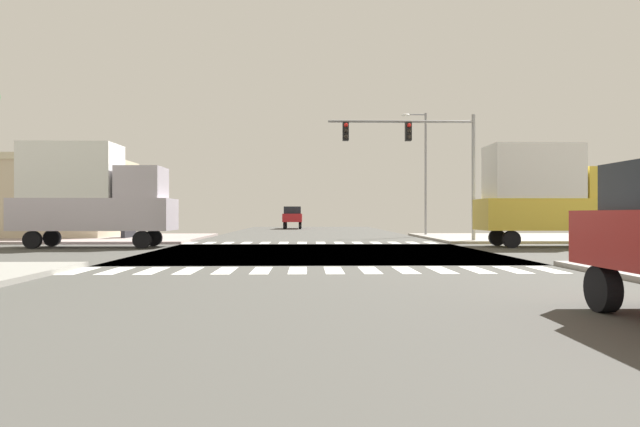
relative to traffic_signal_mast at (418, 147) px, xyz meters
The scene contains 11 objects.
ground 10.46m from the traffic_signal_mast, 127.61° to the right, with size 90.00×90.00×0.05m.
sidewalk_corner_ne 10.27m from the traffic_signal_mast, 32.86° to the left, with size 12.00×12.00×0.14m.
sidewalk_corner_nw 19.82m from the traffic_signal_mast, 165.39° to the left, with size 12.00×12.00×0.14m.
crosswalk_near 16.43m from the traffic_signal_mast, 111.75° to the right, with size 13.50×2.00×0.01m.
crosswalk_far 7.77m from the traffic_signal_mast, behind, with size 13.50×2.00×0.01m.
traffic_signal_mast is the anchor object (origin of this frame).
street_lamp 8.79m from the traffic_signal_mast, 76.52° to the left, with size 1.78×0.32×8.61m.
bank_building 25.46m from the traffic_signal_mast, 164.69° to the left, with size 13.98×7.70×5.20m.
pickup_farside_1 30.01m from the traffic_signal_mast, 104.65° to the left, with size 2.00×5.10×2.35m.
box_truck_leading_1 16.78m from the traffic_signal_mast, 167.19° to the right, with size 7.20×2.40×4.85m.
box_truck_trailing_2 7.20m from the traffic_signal_mast, 33.22° to the right, with size 7.20×2.40×4.85m.
Camera 1 is at (-0.50, -22.57, 1.56)m, focal length 30.97 mm.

